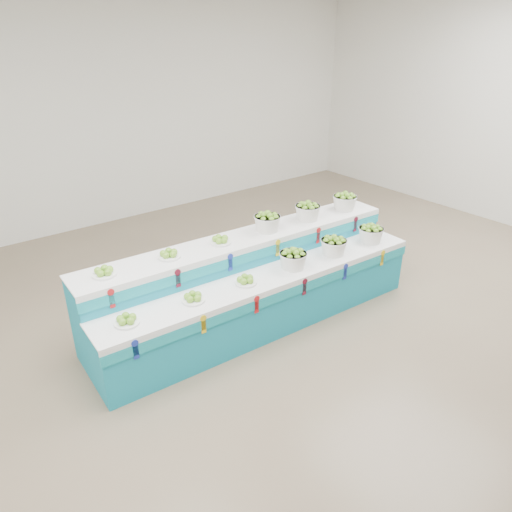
# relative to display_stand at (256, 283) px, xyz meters

# --- Properties ---
(ground) EXTENTS (10.00, 10.00, 0.00)m
(ground) POSITION_rel_display_stand_xyz_m (0.58, -0.71, -0.51)
(ground) COLOR #71604B
(ground) RESTS_ON ground
(back_wall) EXTENTS (10.00, 0.00, 10.00)m
(back_wall) POSITION_rel_display_stand_xyz_m (0.58, 4.29, 1.49)
(back_wall) COLOR silver
(back_wall) RESTS_ON ground
(display_stand) EXTENTS (4.23, 1.26, 1.02)m
(display_stand) POSITION_rel_display_stand_xyz_m (0.00, 0.00, 0.00)
(display_stand) COLOR teal
(display_stand) RESTS_ON ground
(plate_lower_left) EXTENTS (0.26, 0.26, 0.10)m
(plate_lower_left) POSITION_rel_display_stand_xyz_m (-1.72, -0.18, 0.26)
(plate_lower_left) COLOR white
(plate_lower_left) RESTS_ON display_stand
(plate_lower_mid) EXTENTS (0.26, 0.26, 0.10)m
(plate_lower_mid) POSITION_rel_display_stand_xyz_m (-0.99, -0.21, 0.26)
(plate_lower_mid) COLOR white
(plate_lower_mid) RESTS_ON display_stand
(plate_lower_right) EXTENTS (0.26, 0.26, 0.10)m
(plate_lower_right) POSITION_rel_display_stand_xyz_m (-0.34, -0.24, 0.26)
(plate_lower_right) COLOR white
(plate_lower_right) RESTS_ON display_stand
(basket_lower_left) EXTENTS (0.34, 0.34, 0.24)m
(basket_lower_left) POSITION_rel_display_stand_xyz_m (0.34, -0.27, 0.33)
(basket_lower_left) COLOR silver
(basket_lower_left) RESTS_ON display_stand
(basket_lower_mid) EXTENTS (0.34, 0.34, 0.24)m
(basket_lower_mid) POSITION_rel_display_stand_xyz_m (0.99, -0.30, 0.33)
(basket_lower_mid) COLOR silver
(basket_lower_mid) RESTS_ON display_stand
(basket_lower_right) EXTENTS (0.34, 0.34, 0.24)m
(basket_lower_right) POSITION_rel_display_stand_xyz_m (1.66, -0.33, 0.33)
(basket_lower_right) COLOR silver
(basket_lower_right) RESTS_ON display_stand
(plate_upper_left) EXTENTS (0.26, 0.26, 0.10)m
(plate_upper_left) POSITION_rel_display_stand_xyz_m (-1.70, 0.34, 0.56)
(plate_upper_left) COLOR white
(plate_upper_left) RESTS_ON display_stand
(plate_upper_mid) EXTENTS (0.26, 0.26, 0.10)m
(plate_upper_mid) POSITION_rel_display_stand_xyz_m (-0.97, 0.30, 0.56)
(plate_upper_mid) COLOR white
(plate_upper_mid) RESTS_ON display_stand
(plate_upper_right) EXTENTS (0.26, 0.26, 0.10)m
(plate_upper_right) POSITION_rel_display_stand_xyz_m (-0.31, 0.27, 0.56)
(plate_upper_right) COLOR white
(plate_upper_right) RESTS_ON display_stand
(basket_upper_left) EXTENTS (0.34, 0.34, 0.24)m
(basket_upper_left) POSITION_rel_display_stand_xyz_m (0.36, 0.24, 0.63)
(basket_upper_left) COLOR silver
(basket_upper_left) RESTS_ON display_stand
(basket_upper_mid) EXTENTS (0.34, 0.34, 0.24)m
(basket_upper_mid) POSITION_rel_display_stand_xyz_m (1.02, 0.21, 0.63)
(basket_upper_mid) COLOR silver
(basket_upper_mid) RESTS_ON display_stand
(basket_upper_right) EXTENTS (0.34, 0.34, 0.24)m
(basket_upper_right) POSITION_rel_display_stand_xyz_m (1.69, 0.18, 0.63)
(basket_upper_right) COLOR silver
(basket_upper_right) RESTS_ON display_stand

